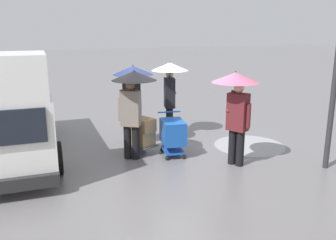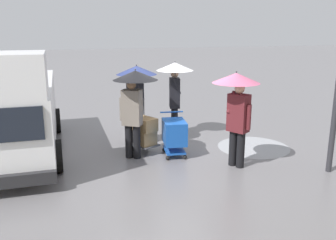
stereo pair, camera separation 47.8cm
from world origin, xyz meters
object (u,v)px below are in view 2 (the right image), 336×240
(cargo_van_parked_right, at_px, (11,109))
(pedestrian_pink_side, at_px, (175,81))
(pedestrian_white_side, at_px, (136,87))
(hand_dolly_boxes, at_px, (145,132))
(pedestrian_black_side, at_px, (237,97))
(shopping_cart_vendor, at_px, (174,133))
(pedestrian_far_side, at_px, (134,93))

(cargo_van_parked_right, xyz_separation_m, pedestrian_pink_side, (-4.28, -0.59, 0.41))
(cargo_van_parked_right, bearing_deg, pedestrian_white_side, -179.52)
(hand_dolly_boxes, height_order, pedestrian_white_side, pedestrian_white_side)
(cargo_van_parked_right, relative_size, pedestrian_black_side, 2.49)
(shopping_cart_vendor, height_order, pedestrian_black_side, pedestrian_black_side)
(shopping_cart_vendor, relative_size, pedestrian_black_side, 0.47)
(hand_dolly_boxes, bearing_deg, pedestrian_pink_side, -133.17)
(pedestrian_far_side, bearing_deg, hand_dolly_boxes, -135.10)
(pedestrian_far_side, bearing_deg, cargo_van_parked_right, -19.39)
(hand_dolly_boxes, xyz_separation_m, pedestrian_pink_side, (-1.18, -1.26, 1.04))
(pedestrian_black_side, relative_size, pedestrian_far_side, 1.00)
(pedestrian_pink_side, bearing_deg, pedestrian_far_side, 46.44)
(cargo_van_parked_right, distance_m, shopping_cart_vendor, 3.94)
(shopping_cart_vendor, bearing_deg, pedestrian_far_side, -5.88)
(cargo_van_parked_right, xyz_separation_m, pedestrian_far_side, (-2.79, 0.98, 0.41))
(shopping_cart_vendor, bearing_deg, pedestrian_white_side, -57.50)
(hand_dolly_boxes, bearing_deg, pedestrian_black_side, 140.53)
(pedestrian_pink_side, relative_size, pedestrian_white_side, 1.00)
(cargo_van_parked_right, distance_m, pedestrian_white_side, 3.06)
(shopping_cart_vendor, relative_size, hand_dolly_boxes, 0.77)
(cargo_van_parked_right, bearing_deg, shopping_cart_vendor, 163.90)
(hand_dolly_boxes, bearing_deg, pedestrian_white_side, -85.08)
(pedestrian_far_side, bearing_deg, pedestrian_black_side, 151.19)
(cargo_van_parked_right, xyz_separation_m, hand_dolly_boxes, (-3.10, 0.67, -0.63))
(pedestrian_black_side, bearing_deg, shopping_cart_vendor, -43.10)
(shopping_cart_vendor, distance_m, hand_dolly_boxes, 0.76)
(pedestrian_black_side, xyz_separation_m, pedestrian_far_side, (2.06, -1.13, 0.00))
(shopping_cart_vendor, bearing_deg, pedestrian_black_side, 136.90)
(pedestrian_pink_side, xyz_separation_m, pedestrian_white_side, (1.24, 0.56, -0.01))
(pedestrian_white_side, bearing_deg, shopping_cart_vendor, 122.50)
(pedestrian_pink_side, bearing_deg, shopping_cart_vendor, 72.12)
(hand_dolly_boxes, relative_size, pedestrian_white_side, 0.61)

